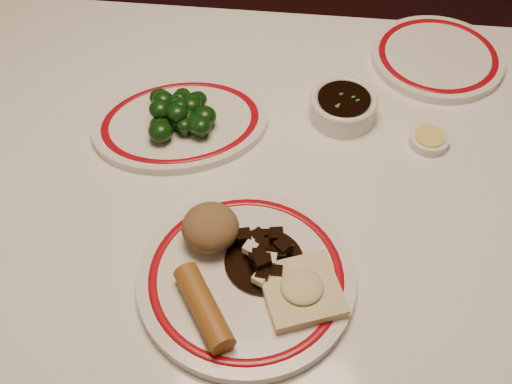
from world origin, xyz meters
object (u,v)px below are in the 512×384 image
object	(u,v)px
rice_mound	(210,227)
broccoli_pile	(181,112)
fried_wonton	(302,290)
dining_table	(261,220)
broccoli_plate	(181,123)
stirfry_heap	(264,256)
spring_roll	(204,307)
soy_bowl	(343,108)
main_plate	(246,278)

from	to	relation	value
rice_mound	broccoli_pile	distance (m)	0.24
rice_mound	fried_wonton	world-z (taller)	rice_mound
dining_table	broccoli_plate	world-z (taller)	broccoli_plate
stirfry_heap	broccoli_plate	distance (m)	0.31
dining_table	broccoli_pile	size ratio (longest dim) A/B	9.76
dining_table	stirfry_heap	bearing A→B (deg)	-82.57
spring_roll	broccoli_plate	world-z (taller)	spring_roll
soy_bowl	fried_wonton	bearing A→B (deg)	-97.21
broccoli_pile	stirfry_heap	bearing A→B (deg)	-57.89
fried_wonton	rice_mound	bearing A→B (deg)	150.71
main_plate	broccoli_pile	world-z (taller)	broccoli_pile
dining_table	rice_mound	bearing A→B (deg)	-114.41
broccoli_pile	rice_mound	bearing A→B (deg)	-69.88
main_plate	broccoli_pile	distance (m)	0.32
main_plate	broccoli_pile	bearing A→B (deg)	116.32
broccoli_plate	stirfry_heap	bearing A→B (deg)	-57.65
dining_table	soy_bowl	bearing A→B (deg)	53.72
main_plate	soy_bowl	size ratio (longest dim) A/B	3.50
fried_wonton	main_plate	bearing A→B (deg)	164.77
broccoli_pile	fried_wonton	bearing A→B (deg)	-54.57
dining_table	spring_roll	bearing A→B (deg)	-101.17
fried_wonton	soy_bowl	world-z (taller)	fried_wonton
rice_mound	soy_bowl	bearing A→B (deg)	58.51
spring_roll	main_plate	bearing A→B (deg)	21.07
rice_mound	fried_wonton	bearing A→B (deg)	-29.29
fried_wonton	broccoli_plate	distance (m)	0.38
main_plate	broccoli_plate	world-z (taller)	main_plate
main_plate	stirfry_heap	size ratio (longest dim) A/B	3.55
dining_table	rice_mound	world-z (taller)	rice_mound
fried_wonton	broccoli_pile	world-z (taller)	broccoli_pile
rice_mound	main_plate	bearing A→B (deg)	-43.68
main_plate	rice_mound	distance (m)	0.08
rice_mound	spring_roll	distance (m)	0.12
dining_table	main_plate	bearing A→B (deg)	-90.44
main_plate	dining_table	bearing A→B (deg)	89.56
dining_table	main_plate	world-z (taller)	main_plate
dining_table	broccoli_plate	size ratio (longest dim) A/B	3.48
broccoli_plate	soy_bowl	world-z (taller)	soy_bowl
broccoli_pile	soy_bowl	size ratio (longest dim) A/B	1.11
main_plate	broccoli_plate	size ratio (longest dim) A/B	1.13
rice_mound	soy_bowl	xyz separation A→B (m)	(0.18, 0.29, -0.03)
stirfry_heap	soy_bowl	xyz separation A→B (m)	(0.10, 0.32, -0.01)
spring_roll	broccoli_pile	size ratio (longest dim) A/B	1.00
soy_bowl	rice_mound	bearing A→B (deg)	-121.49
rice_mound	soy_bowl	distance (m)	0.34
fried_wonton	stirfry_heap	size ratio (longest dim) A/B	1.17
broccoli_plate	broccoli_pile	bearing A→B (deg)	-46.66
main_plate	soy_bowl	xyz separation A→B (m)	(0.12, 0.34, 0.01)
spring_roll	fried_wonton	bearing A→B (deg)	-13.39
broccoli_plate	dining_table	bearing A→B (deg)	-36.65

